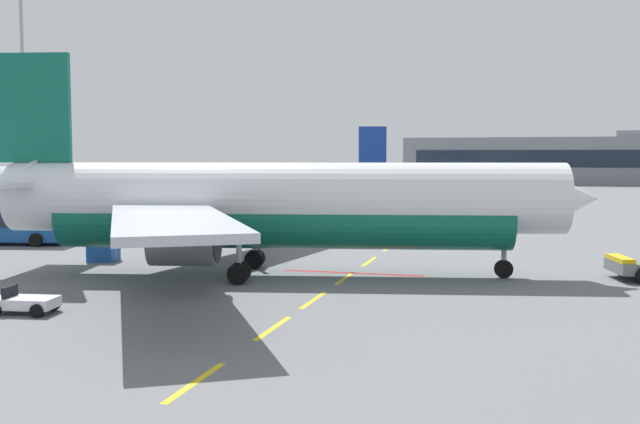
{
  "coord_description": "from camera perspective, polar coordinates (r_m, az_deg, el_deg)",
  "views": [
    {
      "loc": [
        27.03,
        -18.08,
        6.57
      ],
      "look_at": [
        15.53,
        24.09,
        3.23
      ],
      "focal_mm": 41.49,
      "sensor_mm": 36.0,
      "label": 1
    }
  ],
  "objects": [
    {
      "name": "apron_paint_markings",
      "position": [
        56.13,
        5.9,
        -2.37
      ],
      "size": [
        8.0,
        94.27,
        0.01
      ],
      "color": "yellow",
      "rests_on": "ground"
    },
    {
      "name": "airliner_foreground",
      "position": [
        40.34,
        -3.67,
        0.63
      ],
      "size": [
        34.66,
        33.95,
        12.2
      ],
      "color": "white",
      "rests_on": "ground"
    },
    {
      "name": "airliner_mid_left",
      "position": [
        102.26,
        -2.46,
        2.6
      ],
      "size": [
        29.93,
        29.28,
        10.56
      ],
      "color": "white",
      "rests_on": "ground"
    },
    {
      "name": "airliner_far_center",
      "position": [
        101.57,
        -23.06,
        2.18
      ],
      "size": [
        24.99,
        23.91,
        10.21
      ],
      "color": "silver",
      "rests_on": "ground"
    },
    {
      "name": "catering_truck",
      "position": [
        69.88,
        -16.86,
        0.14
      ],
      "size": [
        7.09,
        6.01,
        3.14
      ],
      "color": "black",
      "rests_on": "ground"
    },
    {
      "name": "uld_cargo_container",
      "position": [
        47.99,
        -16.36,
        -2.72
      ],
      "size": [
        1.81,
        1.77,
        1.6
      ],
      "color": "#194C9E",
      "rests_on": "ground"
    },
    {
      "name": "apron_light_mast_near",
      "position": [
        85.64,
        -21.96,
        10.35
      ],
      "size": [
        1.8,
        1.8,
        25.77
      ],
      "color": "slate",
      "rests_on": "ground"
    },
    {
      "name": "terminal_satellite",
      "position": [
        184.3,
        19.07,
        3.76
      ],
      "size": [
        77.98,
        22.18,
        12.34
      ],
      "color": "gray",
      "rests_on": "ground"
    }
  ]
}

